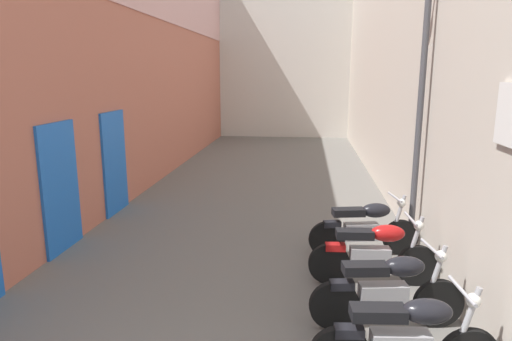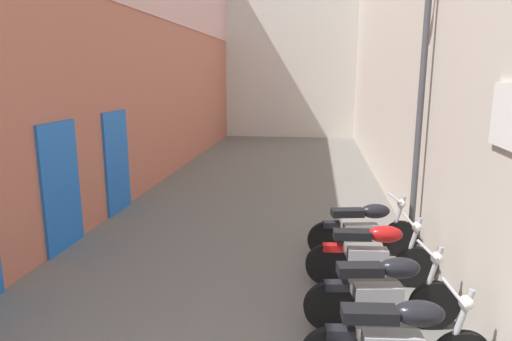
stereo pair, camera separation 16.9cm
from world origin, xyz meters
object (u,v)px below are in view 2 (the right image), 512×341
object	(u,v)px
motorcycle_fifth	(364,227)
motorcycle_second	(399,339)
street_lamp	(417,79)
motorcycle_fourth	(372,253)
motorcycle_third	(383,290)

from	to	relation	value
motorcycle_fifth	motorcycle_second	bearing A→B (deg)	-90.00
motorcycle_second	street_lamp	bearing A→B (deg)	78.39
motorcycle_fourth	street_lamp	bearing A→B (deg)	61.16
street_lamp	motorcycle_fourth	bearing A→B (deg)	-118.84
motorcycle_second	motorcycle_fifth	bearing A→B (deg)	90.00
motorcycle_third	motorcycle_fifth	bearing A→B (deg)	90.00
motorcycle_second	motorcycle_third	distance (m)	1.01
motorcycle_second	motorcycle_fourth	bearing A→B (deg)	90.00
street_lamp	motorcycle_fifth	bearing A→B (deg)	-163.47
motorcycle_second	motorcycle_third	bearing A→B (deg)	90.00
motorcycle_fourth	motorcycle_third	bearing A→B (deg)	-90.00
motorcycle_third	motorcycle_fourth	bearing A→B (deg)	90.00
motorcycle_fourth	street_lamp	distance (m)	2.81
street_lamp	motorcycle_third	bearing A→B (deg)	-106.24
motorcycle_fourth	motorcycle_fifth	distance (m)	1.07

